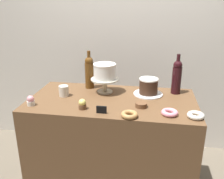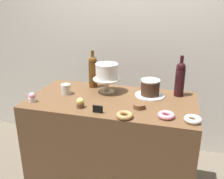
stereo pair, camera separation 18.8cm
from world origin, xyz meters
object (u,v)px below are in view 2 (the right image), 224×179
(cake_stand_pedestal, at_px, (107,83))
(wine_bottle_amber, at_px, (93,71))
(cupcake_strawberry, at_px, (32,97))
(price_sign_chalkboard, at_px, (98,109))
(donut_pink, at_px, (166,115))
(wine_bottle_dark_red, at_px, (180,78))
(donut_sugar, at_px, (193,119))
(cookie_stack, at_px, (139,106))
(coffee_cup_ceramic, at_px, (66,89))
(donut_maple, at_px, (125,115))
(white_layer_cake, at_px, (107,71))
(cupcake_lemon, at_px, (80,103))
(chocolate_round_cake, at_px, (150,87))

(cake_stand_pedestal, height_order, wine_bottle_amber, wine_bottle_amber)
(cupcake_strawberry, xyz_separation_m, price_sign_chalkboard, (0.53, -0.05, -0.01))
(cupcake_strawberry, distance_m, donut_pink, 0.99)
(wine_bottle_dark_red, height_order, cupcake_strawberry, wine_bottle_dark_red)
(cake_stand_pedestal, height_order, price_sign_chalkboard, cake_stand_pedestal)
(donut_sugar, bearing_deg, cookie_stack, 162.66)
(cookie_stack, bearing_deg, price_sign_chalkboard, -150.58)
(coffee_cup_ceramic, bearing_deg, price_sign_chalkboard, -36.27)
(cookie_stack, bearing_deg, donut_maple, -111.42)
(white_layer_cake, xyz_separation_m, wine_bottle_amber, (-0.15, 0.09, -0.04))
(cupcake_lemon, bearing_deg, cake_stand_pedestal, 74.86)
(white_layer_cake, relative_size, price_sign_chalkboard, 2.60)
(white_layer_cake, distance_m, wine_bottle_dark_red, 0.58)
(cake_stand_pedestal, xyz_separation_m, chocolate_round_cake, (0.36, 0.01, -0.01))
(chocolate_round_cake, relative_size, donut_sugar, 1.34)
(donut_pink, bearing_deg, price_sign_chalkboard, -173.74)
(cake_stand_pedestal, height_order, cupcake_lemon, cake_stand_pedestal)
(white_layer_cake, distance_m, donut_pink, 0.64)
(cookie_stack, distance_m, coffee_cup_ceramic, 0.63)
(cake_stand_pedestal, bearing_deg, coffee_cup_ceramic, -156.76)
(wine_bottle_dark_red, xyz_separation_m, donut_maple, (-0.33, -0.50, -0.13))
(cake_stand_pedestal, xyz_separation_m, cookie_stack, (0.31, -0.25, -0.07))
(chocolate_round_cake, xyz_separation_m, cupcake_strawberry, (-0.84, -0.35, -0.04))
(wine_bottle_dark_red, distance_m, donut_sugar, 0.47)
(cake_stand_pedestal, relative_size, donut_pink, 2.04)
(cupcake_lemon, height_order, donut_maple, cupcake_lemon)
(chocolate_round_cake, relative_size, cupcake_strawberry, 2.02)
(cupcake_strawberry, height_order, donut_pink, cupcake_strawberry)
(price_sign_chalkboard, bearing_deg, chocolate_round_cake, 53.11)
(white_layer_cake, relative_size, cupcake_lemon, 2.45)
(donut_maple, bearing_deg, coffee_cup_ceramic, 152.35)
(wine_bottle_amber, height_order, donut_pink, wine_bottle_amber)
(donut_sugar, bearing_deg, price_sign_chalkboard, -176.87)
(chocolate_round_cake, relative_size, cupcake_lemon, 2.02)
(chocolate_round_cake, height_order, cupcake_lemon, chocolate_round_cake)
(cupcake_strawberry, xyz_separation_m, donut_sugar, (1.16, -0.02, -0.02))
(donut_pink, xyz_separation_m, cookie_stack, (-0.19, 0.10, 0.00))
(price_sign_chalkboard, bearing_deg, wine_bottle_amber, 112.71)
(white_layer_cake, bearing_deg, coffee_cup_ceramic, -156.76)
(cupcake_lemon, bearing_deg, cupcake_strawberry, 179.79)
(chocolate_round_cake, distance_m, cupcake_lemon, 0.57)
(donut_maple, distance_m, cookie_stack, 0.18)
(chocolate_round_cake, xyz_separation_m, donut_pink, (0.15, -0.35, -0.06))
(white_layer_cake, height_order, donut_pink, white_layer_cake)
(cupcake_lemon, bearing_deg, chocolate_round_cake, 38.37)
(cake_stand_pedestal, relative_size, cupcake_strawberry, 3.07)
(cupcake_strawberry, height_order, donut_maple, cupcake_strawberry)
(wine_bottle_dark_red, distance_m, cookie_stack, 0.44)
(chocolate_round_cake, bearing_deg, wine_bottle_amber, 170.28)
(wine_bottle_dark_red, relative_size, wine_bottle_amber, 1.00)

